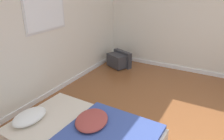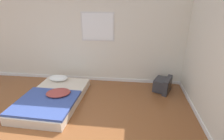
{
  "view_description": "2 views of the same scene",
  "coord_description": "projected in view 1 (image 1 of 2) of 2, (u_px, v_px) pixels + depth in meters",
  "views": [
    {
      "loc": [
        -2.16,
        0.05,
        2.04
      ],
      "look_at": [
        0.97,
        1.82,
        0.53
      ],
      "focal_mm": 35.0,
      "sensor_mm": 36.0,
      "label": 1
    },
    {
      "loc": [
        1.48,
        -1.85,
        2.26
      ],
      "look_at": [
        1.01,
        2.05,
        0.68
      ],
      "focal_mm": 28.0,
      "sensor_mm": 36.0,
      "label": 2
    }
  ],
  "objects": [
    {
      "name": "crt_tv",
      "position": [
        119.0,
        60.0,
        5.38
      ],
      "size": [
        0.55,
        0.62,
        0.39
      ],
      "color": "#333338",
      "rests_on": "ground_plane"
    },
    {
      "name": "wall_back",
      "position": [
        20.0,
        32.0,
        3.32
      ],
      "size": [
        8.17,
        0.08,
        2.6
      ],
      "color": "silver",
      "rests_on": "ground_plane"
    },
    {
      "name": "mattress_bed",
      "position": [
        83.0,
        135.0,
        2.9
      ],
      "size": [
        1.29,
        1.99,
        0.33
      ],
      "color": "beige",
      "rests_on": "ground_plane"
    }
  ]
}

